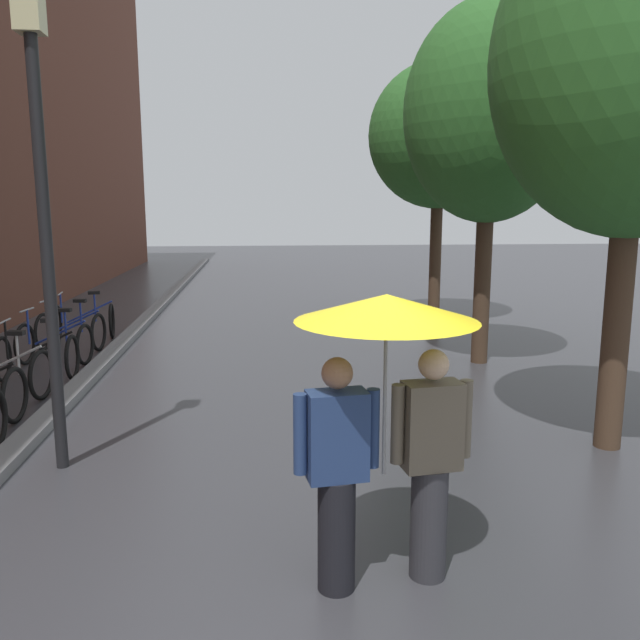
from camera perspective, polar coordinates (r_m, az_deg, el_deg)
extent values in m
plane|color=#38383D|center=(4.52, 3.05, -25.16)|extent=(80.00, 80.00, 0.00)
cube|color=slate|center=(14.13, -16.10, -0.68)|extent=(0.30, 36.00, 0.12)
cylinder|color=#473323|center=(7.49, 25.07, -0.42)|extent=(0.28, 0.28, 2.73)
ellipsoid|color=#2D6628|center=(7.53, 26.70, 20.22)|extent=(2.92, 2.92, 3.56)
cylinder|color=#473323|center=(10.96, 14.37, 3.42)|extent=(0.27, 0.27, 2.79)
ellipsoid|color=#2D6628|center=(10.99, 15.01, 17.59)|extent=(2.76, 2.76, 3.51)
cylinder|color=#473323|center=(14.75, 10.30, 5.58)|extent=(0.27, 0.27, 2.97)
ellipsoid|color=#2D6628|center=(14.78, 10.64, 15.98)|extent=(3.11, 3.11, 3.19)
torus|color=black|center=(8.63, -25.72, -6.10)|extent=(0.11, 0.70, 0.70)
torus|color=black|center=(9.51, -23.72, -4.51)|extent=(0.15, 0.70, 0.70)
cylinder|color=silver|center=(9.65, -25.98, -3.26)|extent=(0.88, 0.16, 0.43)
cylinder|color=silver|center=(9.58, -25.48, -2.84)|extent=(0.04, 0.04, 0.55)
cube|color=black|center=(9.53, -25.62, -1.05)|extent=(0.23, 0.13, 0.06)
torus|color=black|center=(10.72, -26.63, -3.16)|extent=(0.07, 0.70, 0.70)
torus|color=black|center=(10.41, -21.34, -3.14)|extent=(0.07, 0.70, 0.70)
cylinder|color=black|center=(10.48, -23.57, -2.08)|extent=(0.88, 0.05, 0.43)
cylinder|color=black|center=(10.43, -23.06, -1.68)|extent=(0.04, 0.04, 0.55)
cube|color=black|center=(10.38, -23.18, -0.03)|extent=(0.22, 0.10, 0.06)
cylinder|color=black|center=(10.63, -26.34, -1.63)|extent=(0.04, 0.04, 0.58)
cylinder|color=#9E9EA3|center=(10.58, -26.46, -0.09)|extent=(0.04, 0.46, 0.03)
torus|color=black|center=(11.72, -24.97, -1.97)|extent=(0.15, 0.70, 0.70)
torus|color=black|center=(11.29, -20.34, -2.07)|extent=(0.15, 0.70, 0.70)
cylinder|color=#233DA8|center=(11.42, -22.30, -1.05)|extent=(0.88, 0.15, 0.43)
cylinder|color=#233DA8|center=(11.36, -21.86, -0.69)|extent=(0.04, 0.04, 0.55)
cube|color=black|center=(11.31, -21.96, 0.83)|extent=(0.23, 0.13, 0.06)
cylinder|color=#233DA8|center=(11.63, -24.72, -0.58)|extent=(0.04, 0.04, 0.58)
cylinder|color=#9E9EA3|center=(11.58, -24.82, 0.83)|extent=(0.09, 0.46, 0.03)
torus|color=black|center=(12.71, -23.58, -0.98)|extent=(0.14, 0.70, 0.70)
torus|color=black|center=(12.32, -19.26, -1.03)|extent=(0.14, 0.70, 0.70)
cylinder|color=#233DA8|center=(12.43, -21.08, -0.11)|extent=(0.88, 0.14, 0.43)
cylinder|color=#233DA8|center=(12.38, -20.66, 0.23)|extent=(0.04, 0.04, 0.55)
cube|color=black|center=(12.33, -20.75, 1.63)|extent=(0.23, 0.12, 0.06)
cylinder|color=#233DA8|center=(12.63, -23.33, 0.30)|extent=(0.04, 0.04, 0.58)
cylinder|color=#9E9EA3|center=(12.58, -23.42, 1.60)|extent=(0.08, 0.46, 0.03)
torus|color=black|center=(13.59, -22.47, -0.23)|extent=(0.15, 0.70, 0.70)
torus|color=black|center=(13.46, -18.19, -0.06)|extent=(0.15, 0.70, 0.70)
cylinder|color=#233DA8|center=(13.47, -19.96, 0.71)|extent=(0.88, 0.15, 0.43)
cylinder|color=#233DA8|center=(13.45, -19.55, 1.04)|extent=(0.04, 0.04, 0.55)
cube|color=black|center=(13.40, -19.62, 2.33)|extent=(0.23, 0.13, 0.06)
cylinder|color=#233DA8|center=(13.53, -22.21, 0.99)|extent=(0.04, 0.04, 0.58)
cylinder|color=#9E9EA3|center=(13.49, -22.29, 2.21)|extent=(0.09, 0.46, 0.03)
cylinder|color=black|center=(4.59, 1.48, -18.64)|extent=(0.26, 0.26, 0.81)
cube|color=navy|center=(4.29, 1.53, -10.32)|extent=(0.43, 0.27, 0.61)
sphere|color=#9E7051|center=(4.16, 1.56, -4.78)|extent=(0.21, 0.21, 0.21)
cylinder|color=navy|center=(4.23, -1.80, -10.20)|extent=(0.09, 0.09, 0.55)
cylinder|color=navy|center=(4.35, 4.77, -9.66)|extent=(0.09, 0.09, 0.55)
cylinder|color=#2D2D33|center=(4.78, 9.72, -17.46)|extent=(0.26, 0.26, 0.82)
cube|color=#665B4C|center=(4.49, 10.00, -9.31)|extent=(0.43, 0.27, 0.62)
sphere|color=beige|center=(4.37, 10.17, -3.95)|extent=(0.21, 0.21, 0.21)
cylinder|color=#665B4C|center=(4.40, 6.97, -9.25)|extent=(0.09, 0.09, 0.55)
cylinder|color=#665B4C|center=(4.58, 12.92, -8.62)|extent=(0.09, 0.09, 0.55)
cylinder|color=#9E9EA3|center=(4.33, 5.83, -6.96)|extent=(0.02, 0.02, 1.09)
cone|color=yellow|center=(4.19, 5.98, 1.11)|extent=(1.23, 1.23, 0.18)
cylinder|color=black|center=(6.67, -23.25, 4.74)|extent=(0.12, 0.12, 4.16)
cube|color=beige|center=(6.87, -24.67, 23.67)|extent=(0.24, 0.24, 0.32)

